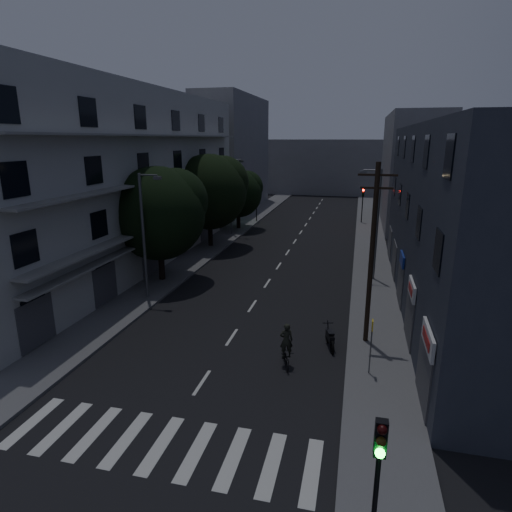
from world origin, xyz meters
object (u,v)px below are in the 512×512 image
at_px(bus_stop_sign, 372,337).
at_px(cyclist, 286,351).
at_px(traffic_signal_near, 378,466).
at_px(motorcycle, 330,339).
at_px(utility_pole, 372,252).

relative_size(bus_stop_sign, cyclist, 1.20).
height_order(traffic_signal_near, motorcycle, traffic_signal_near).
bearing_deg(utility_pole, cyclist, -138.31).
height_order(bus_stop_sign, cyclist, bus_stop_sign).
bearing_deg(cyclist, utility_pole, 24.08).
height_order(traffic_signal_near, cyclist, traffic_signal_near).
bearing_deg(cyclist, traffic_signal_near, -86.18).
height_order(motorcycle, cyclist, cyclist).
distance_m(traffic_signal_near, bus_stop_sign, 9.26).
relative_size(traffic_signal_near, motorcycle, 2.21).
xyz_separation_m(utility_pole, motorcycle, (-1.76, -0.93, -4.39)).
distance_m(traffic_signal_near, utility_pole, 12.56).
distance_m(traffic_signal_near, motorcycle, 11.94).
xyz_separation_m(bus_stop_sign, cyclist, (-3.73, 0.05, -1.18)).
height_order(utility_pole, bus_stop_sign, utility_pole).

